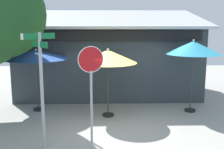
% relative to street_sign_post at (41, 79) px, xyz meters
% --- Properties ---
extents(ground_plane, '(28.00, 28.00, 0.10)m').
position_rel_street_sign_post_xyz_m(ground_plane, '(2.05, 1.50, -2.03)').
color(ground_plane, '#9E9B93').
extents(cafe_building, '(8.99, 4.87, 4.24)m').
position_rel_street_sign_post_xyz_m(cafe_building, '(1.92, 6.37, -0.22)').
color(cafe_building, '#333D42').
rests_on(cafe_building, ground).
extents(street_sign_post, '(0.78, 0.73, 3.25)m').
position_rel_street_sign_post_xyz_m(street_sign_post, '(0.00, 0.00, 0.00)').
color(street_sign_post, '#A8AAB2').
rests_on(street_sign_post, ground).
extents(stop_sign, '(0.72, 0.26, 2.86)m').
position_rel_street_sign_post_xyz_m(stop_sign, '(1.35, 0.25, 0.01)').
color(stop_sign, '#A8AAB2').
rests_on(stop_sign, ground).
extents(patio_umbrella_royal_blue_left, '(2.60, 2.60, 2.52)m').
position_rel_street_sign_post_xyz_m(patio_umbrella_royal_blue_left, '(-0.97, 3.40, 0.28)').
color(patio_umbrella_royal_blue_left, black).
rests_on(patio_umbrella_royal_blue_left, ground).
extents(patio_umbrella_mustard_center, '(2.15, 2.15, 2.60)m').
position_rel_street_sign_post_xyz_m(patio_umbrella_mustard_center, '(1.86, 2.63, 0.29)').
color(patio_umbrella_mustard_center, black).
rests_on(patio_umbrella_mustard_center, ground).
extents(patio_umbrella_teal_right, '(2.14, 2.14, 2.89)m').
position_rel_street_sign_post_xyz_m(patio_umbrella_teal_right, '(5.18, 3.13, 0.56)').
color(patio_umbrella_teal_right, black).
rests_on(patio_umbrella_teal_right, ground).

